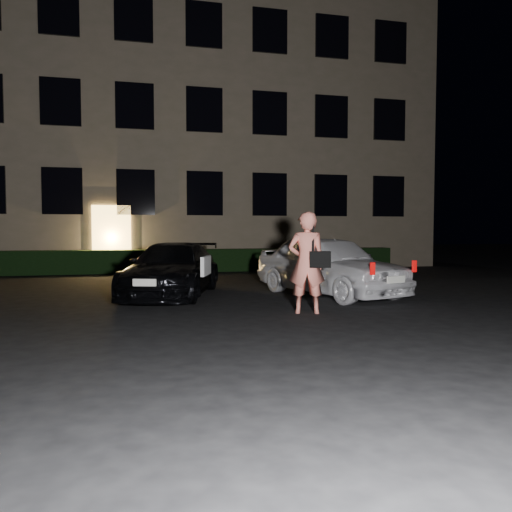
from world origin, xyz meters
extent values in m
plane|color=black|center=(0.00, 0.00, 0.00)|extent=(80.00, 80.00, 0.00)
cube|color=#706550|center=(0.00, 15.00, 6.00)|extent=(20.00, 8.00, 12.00)
cube|color=#FFC259|center=(-3.50, 10.94, 1.25)|extent=(1.40, 0.10, 2.50)
cube|color=black|center=(-5.20, 10.94, 3.00)|extent=(1.40, 0.10, 1.70)
cube|color=black|center=(-2.60, 10.94, 3.00)|extent=(1.40, 0.10, 1.70)
cube|color=black|center=(0.00, 10.94, 3.00)|extent=(1.40, 0.10, 1.70)
cube|color=black|center=(2.60, 10.94, 3.00)|extent=(1.40, 0.10, 1.70)
cube|color=black|center=(5.20, 10.94, 3.00)|extent=(1.40, 0.10, 1.70)
cube|color=black|center=(7.80, 10.94, 3.00)|extent=(1.40, 0.10, 1.70)
cube|color=black|center=(-5.20, 10.94, 6.20)|extent=(1.40, 0.10, 1.70)
cube|color=black|center=(-2.60, 10.94, 6.20)|extent=(1.40, 0.10, 1.70)
cube|color=black|center=(0.00, 10.94, 6.20)|extent=(1.40, 0.10, 1.70)
cube|color=black|center=(2.60, 10.94, 6.20)|extent=(1.40, 0.10, 1.70)
cube|color=black|center=(5.20, 10.94, 6.20)|extent=(1.40, 0.10, 1.70)
cube|color=black|center=(7.80, 10.94, 6.20)|extent=(1.40, 0.10, 1.70)
cube|color=black|center=(-5.20, 10.94, 9.40)|extent=(1.40, 0.10, 1.70)
cube|color=black|center=(-2.60, 10.94, 9.40)|extent=(1.40, 0.10, 1.70)
cube|color=black|center=(0.00, 10.94, 9.40)|extent=(1.40, 0.10, 1.70)
cube|color=black|center=(2.60, 10.94, 9.40)|extent=(1.40, 0.10, 1.70)
cube|color=black|center=(5.20, 10.94, 9.40)|extent=(1.40, 0.10, 1.70)
cube|color=black|center=(7.80, 10.94, 9.40)|extent=(1.40, 0.10, 1.70)
cube|color=black|center=(0.00, 10.50, 0.42)|extent=(15.00, 0.70, 0.85)
imported|color=black|center=(-1.72, 3.71, 0.64)|extent=(3.00, 4.71, 1.27)
cube|color=white|center=(-1.05, 2.65, 0.79)|extent=(0.35, 0.89, 0.42)
cube|color=silver|center=(-2.40, 1.54, 0.55)|extent=(0.45, 0.18, 0.14)
imported|color=white|center=(1.98, 2.93, 0.74)|extent=(3.05, 4.67, 1.48)
cube|color=red|center=(2.07, 0.76, 0.81)|extent=(0.10, 0.08, 0.25)
cube|color=red|center=(3.23, 1.16, 0.81)|extent=(0.10, 0.08, 0.25)
cube|color=silver|center=(2.67, 0.91, 0.56)|extent=(0.48, 0.20, 0.15)
imported|color=#EC7D6A|center=(0.60, 0.55, 0.96)|extent=(0.79, 0.62, 1.93)
cube|color=black|center=(0.79, 0.36, 1.03)|extent=(0.42, 0.27, 0.31)
cube|color=black|center=(0.68, 0.44, 1.47)|extent=(0.06, 0.07, 0.60)
camera|label=1|loc=(-2.48, -8.41, 1.58)|focal=35.00mm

